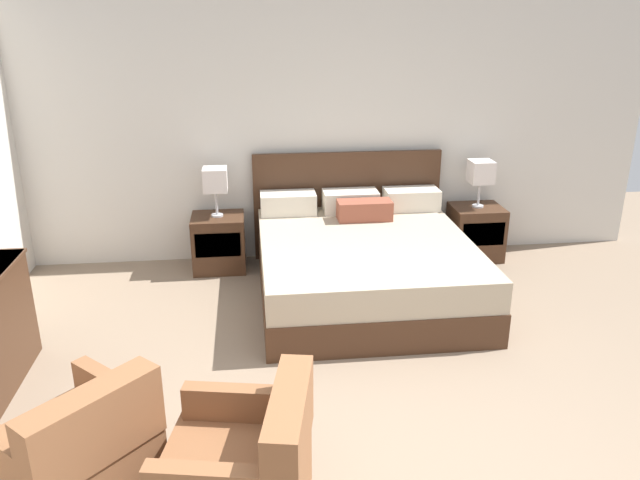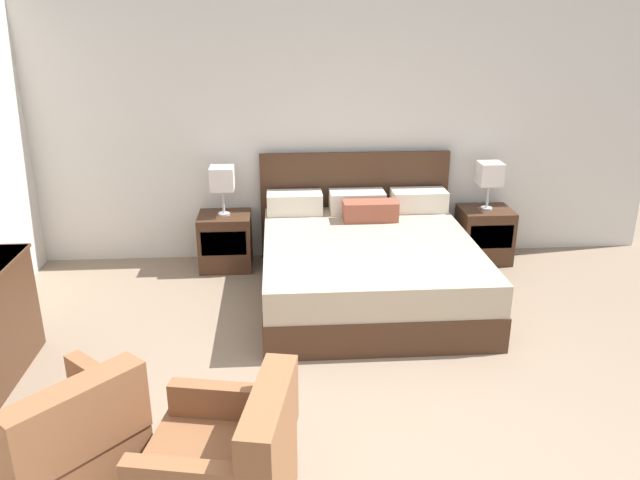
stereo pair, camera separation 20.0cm
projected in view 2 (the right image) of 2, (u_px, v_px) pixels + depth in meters
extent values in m
cube|color=beige|center=(320.00, 129.00, 6.02)|extent=(6.69, 0.06, 2.56)
cube|color=#422819|center=(368.00, 284.00, 5.39)|extent=(1.79, 2.00, 0.28)
cube|color=tan|center=(369.00, 255.00, 5.30)|extent=(1.77, 1.98, 0.25)
cube|color=#422819|center=(354.00, 205.00, 6.21)|extent=(1.86, 0.05, 1.07)
cube|color=beige|center=(295.00, 203.00, 5.96)|extent=(0.52, 0.28, 0.20)
cube|color=beige|center=(357.00, 201.00, 6.00)|extent=(0.52, 0.28, 0.20)
cube|color=beige|center=(419.00, 200.00, 6.04)|extent=(0.52, 0.28, 0.20)
cube|color=brown|center=(370.00, 211.00, 5.75)|extent=(0.50, 0.22, 0.18)
cube|color=#422819|center=(226.00, 241.00, 6.02)|extent=(0.49, 0.43, 0.53)
cube|color=black|center=(224.00, 244.00, 5.80)|extent=(0.42, 0.01, 0.23)
cube|color=#422819|center=(484.00, 235.00, 6.19)|extent=(0.49, 0.43, 0.53)
cube|color=black|center=(491.00, 237.00, 5.97)|extent=(0.42, 0.01, 0.23)
cylinder|color=#B7B7BC|center=(224.00, 214.00, 5.93)|extent=(0.11, 0.11, 0.02)
cylinder|color=#B7B7BC|center=(223.00, 201.00, 5.88)|extent=(0.02, 0.02, 0.23)
cube|color=silver|center=(222.00, 178.00, 5.81)|extent=(0.22, 0.22, 0.22)
cylinder|color=#B7B7BC|center=(486.00, 208.00, 6.09)|extent=(0.11, 0.11, 0.02)
cylinder|color=#B7B7BC|center=(488.00, 196.00, 6.05)|extent=(0.02, 0.02, 0.23)
cube|color=silver|center=(490.00, 174.00, 5.97)|extent=(0.22, 0.22, 0.22)
cube|color=brown|center=(60.00, 461.00, 3.19)|extent=(0.96, 0.96, 0.40)
cube|color=brown|center=(78.00, 419.00, 2.90)|extent=(0.59, 0.60, 0.36)
cube|color=brown|center=(104.00, 387.00, 3.30)|extent=(0.51, 0.50, 0.18)
cube|color=brown|center=(269.00, 426.00, 2.85)|extent=(0.29, 0.70, 0.36)
cube|color=brown|center=(230.00, 401.00, 3.18)|extent=(0.63, 0.21, 0.18)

